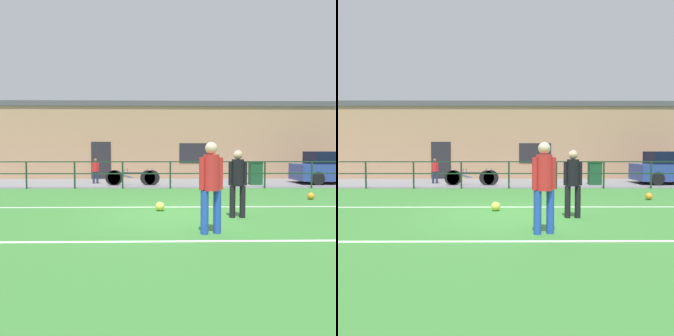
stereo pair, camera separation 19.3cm
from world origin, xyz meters
TOP-DOWN VIEW (x-y plane):
  - ground at (0.00, 0.00)m, footprint 60.00×44.00m
  - field_line_touchline at (0.00, 1.14)m, footprint 36.00×0.11m
  - field_line_hash at (0.00, -2.57)m, footprint 36.00×0.11m
  - pavement_strip at (0.00, 8.50)m, footprint 48.00×5.00m
  - perimeter_fence at (0.00, 6.00)m, footprint 36.07×0.07m
  - clubhouse_facade at (-0.00, 12.20)m, footprint 28.00×2.56m
  - player_goalkeeper at (1.40, -0.43)m, footprint 0.44×0.28m
  - player_striker at (0.54, -2.01)m, footprint 0.46×0.30m
  - soccer_ball_match at (-0.43, 0.54)m, footprint 0.24×0.24m
  - soccer_ball_spare at (4.48, 2.59)m, footprint 0.23×0.23m
  - spectator_child at (-3.54, 8.17)m, footprint 0.32×0.21m
  - bicycle_parked_0 at (-1.63, 7.20)m, footprint 2.36×0.04m
  - bicycle_parked_1 at (-1.79, 7.20)m, footprint 2.26×0.04m
  - trash_bin_0 at (4.00, 7.44)m, footprint 0.59×0.50m

SIDE VIEW (x-z plane):
  - ground at x=0.00m, z-range -0.04..0.00m
  - field_line_touchline at x=0.00m, z-range 0.00..0.00m
  - field_line_hash at x=0.00m, z-range 0.00..0.00m
  - pavement_strip at x=0.00m, z-range 0.00..0.02m
  - soccer_ball_spare at x=4.48m, z-range 0.00..0.23m
  - soccer_ball_match at x=-0.43m, z-range 0.00..0.24m
  - bicycle_parked_1 at x=-1.79m, z-range -0.01..0.76m
  - bicycle_parked_0 at x=-1.63m, z-range -0.01..0.77m
  - trash_bin_0 at x=4.00m, z-range 0.02..1.11m
  - spectator_child at x=-3.54m, z-range 0.10..1.30m
  - perimeter_fence at x=0.00m, z-range 0.17..1.32m
  - player_goalkeeper at x=1.40m, z-range 0.11..1.70m
  - player_striker at x=0.54m, z-range 0.12..1.85m
  - clubhouse_facade at x=0.00m, z-range 0.01..4.40m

